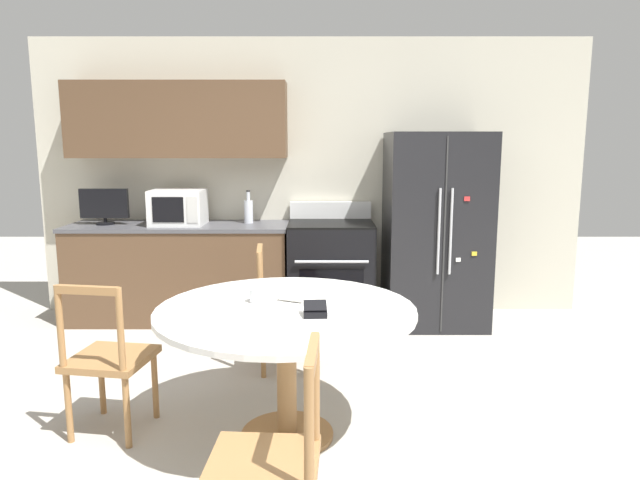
{
  "coord_description": "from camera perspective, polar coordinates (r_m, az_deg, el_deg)",
  "views": [
    {
      "loc": [
        0.09,
        -2.87,
        1.64
      ],
      "look_at": [
        0.07,
        1.15,
        0.95
      ],
      "focal_mm": 32.0,
      "sensor_mm": 36.0,
      "label": 1
    }
  ],
  "objects": [
    {
      "name": "oven_range",
      "position": [
        5.27,
        1.34,
        -3.11
      ],
      "size": [
        0.77,
        0.68,
        1.08
      ],
      "color": "black",
      "rests_on": "ground_plane"
    },
    {
      "name": "refrigerator",
      "position": [
        5.24,
        11.71,
        1.02
      ],
      "size": [
        0.88,
        0.78,
        1.73
      ],
      "color": "black",
      "rests_on": "ground_plane"
    },
    {
      "name": "dining_chair_left",
      "position": [
        3.48,
        -20.15,
        -11.14
      ],
      "size": [
        0.48,
        0.48,
        0.9
      ],
      "rotation": [
        0.0,
        0.0,
        6.13
      ],
      "color": "#9E7042",
      "rests_on": "ground_plane"
    },
    {
      "name": "folded_napkin",
      "position": [
        3.23,
        -2.56,
        -5.72
      ],
      "size": [
        0.15,
        0.1,
        0.05
      ],
      "color": "silver",
      "rests_on": "dining_table"
    },
    {
      "name": "ground_plane",
      "position": [
        3.31,
        -1.41,
        -19.99
      ],
      "size": [
        14.0,
        14.0,
        0.0
      ],
      "primitive_type": "plane",
      "color": "#B2ADA3"
    },
    {
      "name": "countertop_tv",
      "position": [
        5.54,
        -20.51,
        3.31
      ],
      "size": [
        0.43,
        0.16,
        0.33
      ],
      "color": "black",
      "rests_on": "kitchen_counter"
    },
    {
      "name": "counter_bottle",
      "position": [
        5.32,
        -6.9,
        2.93
      ],
      "size": [
        0.08,
        0.08,
        0.3
      ],
      "color": "silver",
      "rests_on": "kitchen_counter"
    },
    {
      "name": "dining_chair_far",
      "position": [
        4.18,
        -3.5,
        -7.04
      ],
      "size": [
        0.45,
        0.45,
        0.9
      ],
      "rotation": [
        0.0,
        0.0,
        4.79
      ],
      "color": "#9E7042",
      "rests_on": "ground_plane"
    },
    {
      "name": "kitchen_counter",
      "position": [
        5.45,
        -13.54,
        -3.13
      ],
      "size": [
        2.01,
        0.64,
        0.9
      ],
      "color": "brown",
      "rests_on": "ground_plane"
    },
    {
      "name": "back_wall",
      "position": [
        5.48,
        -3.91,
        7.6
      ],
      "size": [
        5.2,
        0.44,
        2.6
      ],
      "color": "beige",
      "rests_on": "ground_plane"
    },
    {
      "name": "wallet",
      "position": [
        2.98,
        -0.24,
        -7.05
      ],
      "size": [
        0.13,
        0.13,
        0.07
      ],
      "color": "black",
      "rests_on": "dining_table"
    },
    {
      "name": "microwave",
      "position": [
        5.33,
        -13.74,
        3.21
      ],
      "size": [
        0.47,
        0.39,
        0.32
      ],
      "color": "white",
      "rests_on": "kitchen_counter"
    },
    {
      "name": "dining_chair_near",
      "position": [
        2.33,
        -4.71,
        -21.45
      ],
      "size": [
        0.44,
        0.44,
        0.9
      ],
      "rotation": [
        0.0,
        0.0,
        1.52
      ],
      "color": "#9E7042",
      "rests_on": "ground_plane"
    },
    {
      "name": "candle_glass",
      "position": [
        3.24,
        -5.99,
        -5.62
      ],
      "size": [
        0.09,
        0.09,
        0.08
      ],
      "color": "silver",
      "rests_on": "dining_table"
    },
    {
      "name": "dining_table",
      "position": [
        3.16,
        -3.15,
        -8.79
      ],
      "size": [
        1.42,
        1.42,
        0.75
      ],
      "color": "white",
      "rests_on": "ground_plane"
    }
  ]
}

